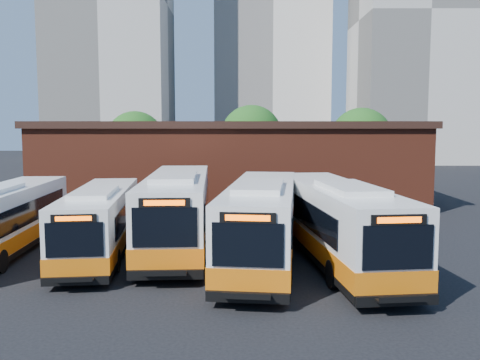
{
  "coord_description": "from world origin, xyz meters",
  "views": [
    {
      "loc": [
        0.69,
        -20.34,
        6.0
      ],
      "look_at": [
        0.73,
        4.2,
        3.44
      ],
      "focal_mm": 38.0,
      "sensor_mm": 36.0,
      "label": 1
    }
  ],
  "objects_px": {
    "bus_farwest": "(4,222)",
    "bus_west": "(101,223)",
    "bus_east": "(338,225)",
    "transit_worker": "(267,272)",
    "bus_mideast": "(262,224)",
    "bus_midwest": "(178,212)"
  },
  "relations": [
    {
      "from": "bus_farwest",
      "to": "bus_east",
      "type": "bearing_deg",
      "value": -8.23
    },
    {
      "from": "bus_farwest",
      "to": "bus_east",
      "type": "xyz_separation_m",
      "value": [
        15.52,
        -1.49,
        0.14
      ]
    },
    {
      "from": "bus_farwest",
      "to": "transit_worker",
      "type": "xyz_separation_m",
      "value": [
        12.11,
        -6.22,
        -0.62
      ]
    },
    {
      "from": "bus_farwest",
      "to": "bus_west",
      "type": "height_order",
      "value": "bus_farwest"
    },
    {
      "from": "bus_west",
      "to": "bus_east",
      "type": "height_order",
      "value": "bus_east"
    },
    {
      "from": "bus_farwest",
      "to": "transit_worker",
      "type": "bearing_deg",
      "value": -29.91
    },
    {
      "from": "bus_east",
      "to": "bus_mideast",
      "type": "bearing_deg",
      "value": 168.68
    },
    {
      "from": "bus_farwest",
      "to": "bus_mideast",
      "type": "distance_m",
      "value": 12.23
    },
    {
      "from": "bus_midwest",
      "to": "bus_east",
      "type": "relative_size",
      "value": 1.04
    },
    {
      "from": "transit_worker",
      "to": "bus_mideast",
      "type": "bearing_deg",
      "value": 21.24
    },
    {
      "from": "bus_midwest",
      "to": "bus_east",
      "type": "distance_m",
      "value": 8.08
    },
    {
      "from": "bus_farwest",
      "to": "bus_east",
      "type": "distance_m",
      "value": 15.59
    },
    {
      "from": "bus_midwest",
      "to": "transit_worker",
      "type": "xyz_separation_m",
      "value": [
        4.07,
        -7.8,
        -0.83
      ]
    },
    {
      "from": "transit_worker",
      "to": "bus_east",
      "type": "bearing_deg",
      "value": -13.91
    },
    {
      "from": "bus_west",
      "to": "bus_east",
      "type": "distance_m",
      "value": 11.04
    },
    {
      "from": "bus_farwest",
      "to": "transit_worker",
      "type": "distance_m",
      "value": 13.63
    },
    {
      "from": "bus_east",
      "to": "transit_worker",
      "type": "relative_size",
      "value": 7.59
    },
    {
      "from": "bus_farwest",
      "to": "bus_mideast",
      "type": "xyz_separation_m",
      "value": [
        12.17,
        -1.18,
        0.15
      ]
    },
    {
      "from": "bus_farwest",
      "to": "bus_mideast",
      "type": "bearing_deg",
      "value": -8.28
    },
    {
      "from": "bus_mideast",
      "to": "bus_east",
      "type": "bearing_deg",
      "value": 1.34
    },
    {
      "from": "bus_midwest",
      "to": "bus_east",
      "type": "height_order",
      "value": "bus_midwest"
    },
    {
      "from": "bus_west",
      "to": "bus_midwest",
      "type": "relative_size",
      "value": 0.85
    }
  ]
}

